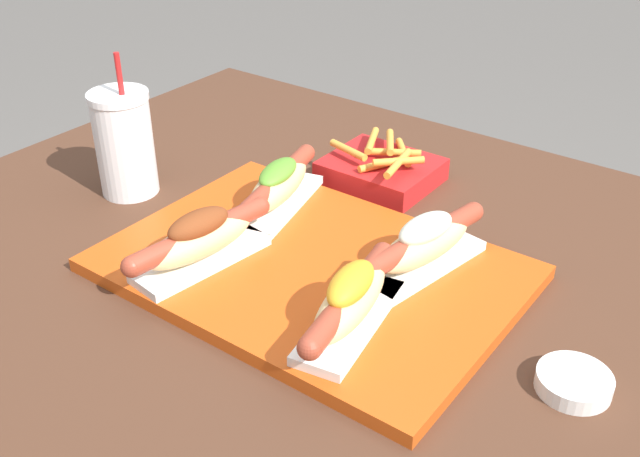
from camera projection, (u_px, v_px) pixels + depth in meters
The scene contains 8 objects.
serving_tray at pixel (311, 268), 0.94m from camera, with size 0.50×0.35×0.02m.
hot_dog_0 at pixel (200, 240), 0.92m from camera, with size 0.08×0.22×0.07m.
hot_dog_1 at pixel (350, 301), 0.81m from camera, with size 0.09×0.22×0.07m.
hot_dog_2 at pixel (278, 186), 1.04m from camera, with size 0.10×0.21×0.07m.
hot_dog_3 at pixel (424, 244), 0.91m from camera, with size 0.09×0.22×0.07m.
sauce_bowl at pixel (574, 381), 0.76m from camera, with size 0.08×0.08×0.02m.
drink_cup at pixel (123, 144), 1.09m from camera, with size 0.09×0.09×0.22m.
fries_basket at pixel (382, 169), 1.15m from camera, with size 0.16×0.14×0.06m.
Camera 1 is at (0.42, -0.64, 1.28)m, focal length 42.00 mm.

